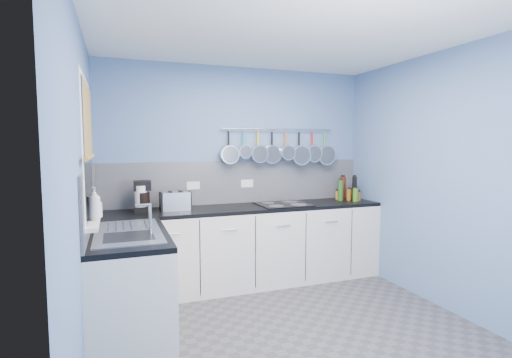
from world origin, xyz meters
TOP-DOWN VIEW (x-y plane):
  - floor at (0.00, 0.00)m, footprint 3.20×3.00m
  - ceiling at (0.00, 0.00)m, footprint 3.20×3.00m
  - wall_back at (0.00, 1.51)m, footprint 3.20×0.02m
  - wall_front at (0.00, -1.51)m, footprint 3.20×0.02m
  - wall_left at (-1.61, 0.00)m, footprint 0.02×3.00m
  - wall_right at (1.61, 0.00)m, footprint 0.02×3.00m
  - backsplash_back at (0.00, 1.49)m, footprint 3.20×0.02m
  - backsplash_left at (-1.59, 0.60)m, footprint 0.02×1.80m
  - cabinet_run_back at (0.00, 1.20)m, footprint 3.20×0.60m
  - worktop_back at (0.00, 1.20)m, footprint 3.20×0.60m
  - cabinet_run_left at (-1.30, 0.30)m, footprint 0.60×1.20m
  - worktop_left at (-1.30, 0.30)m, footprint 0.60×1.20m
  - window_frame at (-1.58, 0.30)m, footprint 0.01×1.00m
  - window_glass at (-1.57, 0.30)m, footprint 0.01×0.90m
  - bamboo_blind at (-1.56, 0.30)m, footprint 0.01×0.90m
  - window_sill at (-1.55, 0.30)m, footprint 0.10×0.98m
  - sink_unit at (-1.30, 0.30)m, footprint 0.50×0.95m
  - mixer_tap at (-1.14, 0.12)m, footprint 0.12×0.08m
  - socket_left at (-0.55, 1.48)m, footprint 0.15×0.01m
  - socket_right at (0.10, 1.48)m, footprint 0.15×0.01m
  - pot_rail at (0.50, 1.45)m, footprint 1.45×0.02m
  - soap_bottle_a at (-1.53, 0.12)m, footprint 0.11×0.12m
  - soap_bottle_b at (-1.53, 0.23)m, footprint 0.10×0.10m
  - paper_towel at (-1.14, 1.21)m, footprint 0.13×0.13m
  - coffee_maker at (-1.12, 1.24)m, footprint 0.19×0.21m
  - toaster at (-0.79, 1.23)m, footprint 0.30×0.18m
  - canister at (-0.73, 1.22)m, footprint 0.12×0.12m
  - hob at (0.44, 1.16)m, footprint 0.58×0.51m
  - pan_0 at (-0.13, 1.44)m, footprint 0.22×0.10m
  - pan_1 at (0.05, 1.44)m, footprint 0.16×0.11m
  - pan_2 at (0.23, 1.44)m, footprint 0.21×0.10m
  - pan_3 at (0.41, 1.44)m, footprint 0.22×0.06m
  - pan_4 at (0.59, 1.44)m, footprint 0.18×0.12m
  - pan_5 at (0.77, 1.44)m, footprint 0.25×0.11m
  - pan_6 at (0.95, 1.44)m, footprint 0.22×0.10m
  - pan_7 at (1.14, 1.44)m, footprint 0.25×0.10m
  - condiment_0 at (1.46, 1.31)m, footprint 0.07×0.07m
  - condiment_1 at (1.34, 1.33)m, footprint 0.07×0.07m
  - condiment_2 at (1.27, 1.34)m, footprint 0.05×0.05m
  - condiment_3 at (1.44, 1.21)m, footprint 0.06×0.06m
  - condiment_4 at (1.36, 1.21)m, footprint 0.05×0.05m
  - condiment_5 at (1.25, 1.24)m, footprint 0.06×0.06m
  - condiment_6 at (1.44, 1.13)m, footprint 0.07×0.07m
  - condiment_7 at (1.38, 1.10)m, footprint 0.07×0.07m

SIDE VIEW (x-z plane):
  - floor at x=0.00m, z-range -0.02..0.00m
  - cabinet_run_back at x=0.00m, z-range 0.00..0.86m
  - cabinet_run_left at x=-1.30m, z-range 0.00..0.86m
  - worktop_back at x=0.00m, z-range 0.86..0.90m
  - worktop_left at x=-1.30m, z-range 0.86..0.90m
  - sink_unit at x=-1.30m, z-range 0.90..0.91m
  - hob at x=0.44m, z-range 0.90..0.91m
  - condiment_2 at x=1.27m, z-range 0.90..1.01m
  - condiment_6 at x=1.44m, z-range 0.90..1.01m
  - condiment_0 at x=1.46m, z-range 0.90..1.02m
  - canister at x=-0.73m, z-range 0.90..1.04m
  - condiment_4 at x=1.36m, z-range 0.90..1.04m
  - condiment_7 at x=1.38m, z-range 0.90..1.07m
  - toaster at x=-0.79m, z-range 0.90..1.09m
  - condiment_5 at x=1.25m, z-range 0.90..1.16m
  - mixer_tap at x=-1.14m, z-range 0.90..1.16m
  - window_sill at x=-1.55m, z-range 1.02..1.05m
  - paper_towel at x=-1.14m, z-range 0.90..1.18m
  - condiment_1 at x=1.34m, z-range 0.90..1.19m
  - condiment_3 at x=1.44m, z-range 0.90..1.20m
  - coffee_maker at x=-1.12m, z-range 0.90..1.22m
  - socket_left at x=-0.55m, z-range 1.09..1.18m
  - socket_right at x=0.10m, z-range 1.09..1.18m
  - soap_bottle_b at x=-1.53m, z-range 1.05..1.22m
  - backsplash_back at x=0.00m, z-range 0.90..1.40m
  - backsplash_left at x=-1.59m, z-range 0.90..1.40m
  - soap_bottle_a at x=-1.53m, z-range 1.05..1.29m
  - wall_back at x=0.00m, z-range 0.00..2.50m
  - wall_front at x=0.00m, z-range 0.00..2.50m
  - wall_left at x=-1.61m, z-range 0.00..2.50m
  - wall_right at x=1.61m, z-range 0.00..2.50m
  - window_glass at x=-1.57m, z-range 1.05..2.05m
  - window_frame at x=-1.58m, z-range 1.00..2.10m
  - pan_7 at x=1.14m, z-range 1.34..1.78m
  - pan_5 at x=0.77m, z-range 1.34..1.78m
  - pan_3 at x=0.41m, z-range 1.37..1.78m
  - pan_0 at x=-0.13m, z-range 1.37..1.78m
  - pan_6 at x=0.95m, z-range 1.37..1.78m
  - pan_2 at x=0.23m, z-range 1.38..1.78m
  - pan_4 at x=0.59m, z-range 1.41..1.78m
  - pan_1 at x=0.05m, z-range 1.43..1.78m
  - bamboo_blind at x=-1.56m, z-range 1.50..2.05m
  - pot_rail at x=0.50m, z-range 1.77..1.79m
  - ceiling at x=0.00m, z-range 2.50..2.52m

